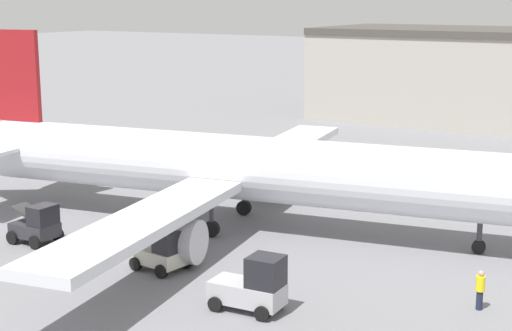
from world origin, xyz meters
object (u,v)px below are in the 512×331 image
(ground_crew_worker, at_px, (480,289))
(baggage_tug, at_px, (165,251))
(airplane, at_px, (240,169))
(pushback_tug, at_px, (253,286))
(belt_loader_truck, at_px, (37,225))

(ground_crew_worker, relative_size, baggage_tug, 0.65)
(airplane, height_order, ground_crew_worker, airplane)
(baggage_tug, xyz_separation_m, pushback_tug, (6.33, -2.10, 0.15))
(baggage_tug, height_order, pushback_tug, pushback_tug)
(ground_crew_worker, bearing_deg, baggage_tug, 91.79)
(baggage_tug, bearing_deg, belt_loader_truck, -172.22)
(ground_crew_worker, height_order, baggage_tug, baggage_tug)
(ground_crew_worker, distance_m, belt_loader_truck, 23.14)
(belt_loader_truck, bearing_deg, baggage_tug, 0.43)
(ground_crew_worker, relative_size, pushback_tug, 0.53)
(ground_crew_worker, xyz_separation_m, baggage_tug, (-14.43, -3.04, 0.04))
(ground_crew_worker, bearing_deg, airplane, 61.45)
(ground_crew_worker, bearing_deg, belt_loader_truck, 87.88)
(airplane, relative_size, pushback_tug, 12.70)
(pushback_tug, bearing_deg, airplane, 120.99)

